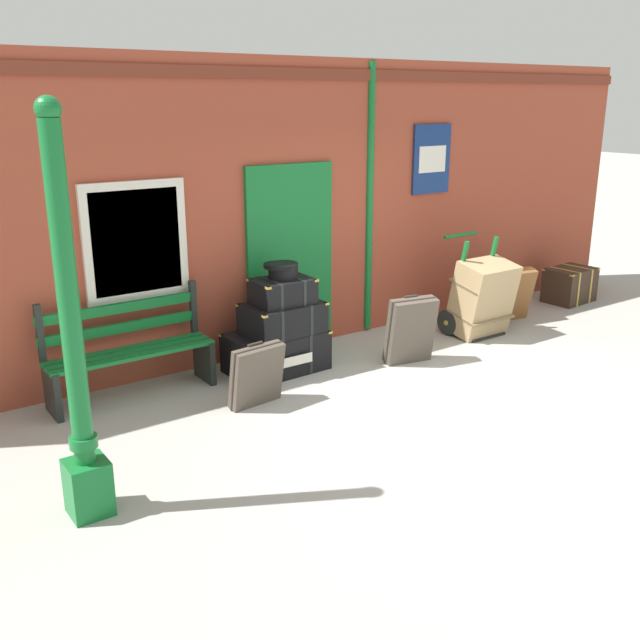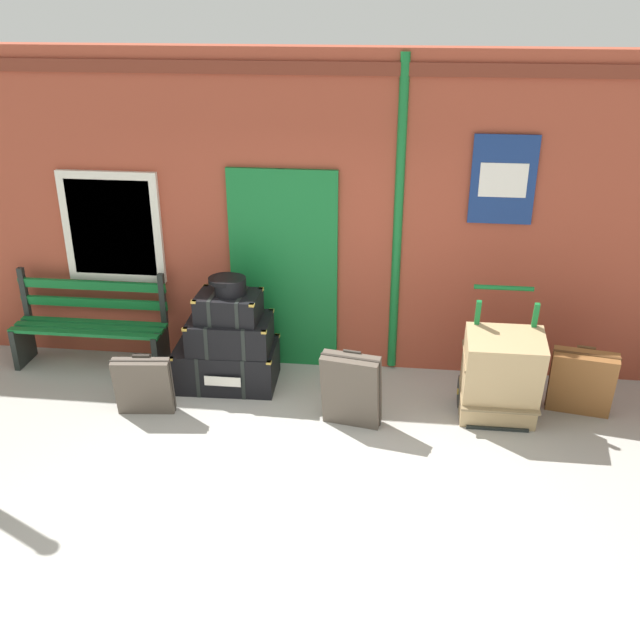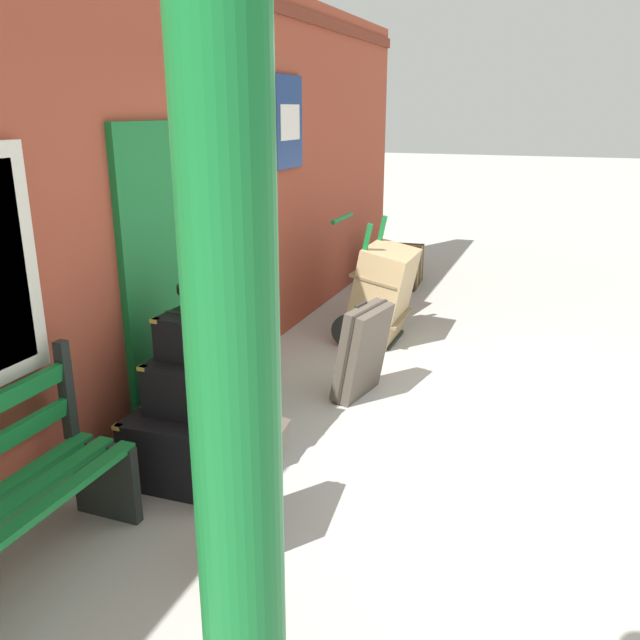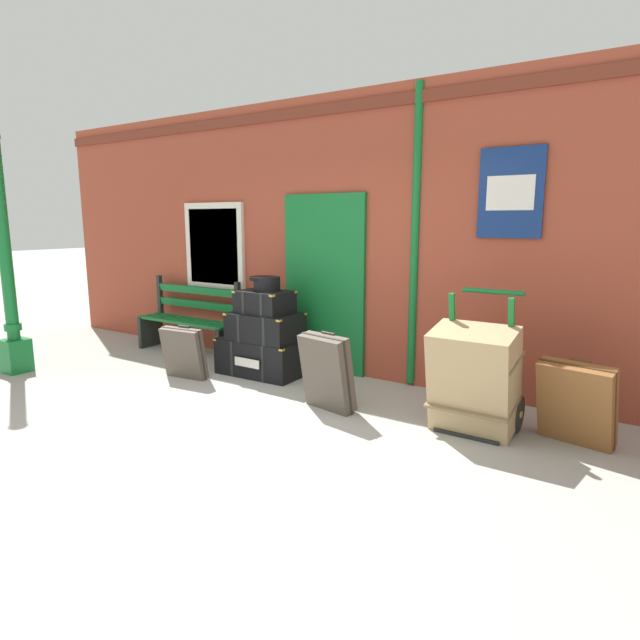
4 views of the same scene
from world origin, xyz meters
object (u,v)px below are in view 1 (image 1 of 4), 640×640
Objects in this scene: large_brown_trunk at (482,298)px; steamer_trunk_top at (283,291)px; platform_bench at (129,352)px; suitcase_beige at (511,295)px; round_hatbox at (282,270)px; steamer_trunk_base at (276,351)px; suitcase_charcoal at (411,330)px; corner_trunk at (570,285)px; suitcase_oxblood at (257,375)px; steamer_trunk_middle at (283,318)px; lamp_post at (76,372)px; porters_trolley at (471,311)px.

steamer_trunk_top is at bearing 171.50° from large_brown_trunk.
platform_bench is 4.95m from suitcase_beige.
large_brown_trunk is 1.33× the size of suitcase_beige.
round_hatbox is at bearing 56.61° from steamer_trunk_top.
steamer_trunk_top is (1.57, -0.29, 0.43)m from platform_bench.
large_brown_trunk is at bearing -9.23° from steamer_trunk_base.
suitcase_charcoal is 3.57m from corner_trunk.
round_hatbox is at bearing 42.63° from suitcase_oxblood.
steamer_trunk_middle reaches higher than steamer_trunk_base.
steamer_trunk_top is 0.82× the size of suitcase_charcoal.
suitcase_oxblood is (-0.69, -0.63, -0.28)m from steamer_trunk_middle.
round_hatbox is 4.83m from corner_trunk.
steamer_trunk_base is at bearing 47.07° from suitcase_oxblood.
lamp_post is 3.04m from round_hatbox.
steamer_trunk_middle is at bearing 179.54° from corner_trunk.
suitcase_charcoal is at bearing -170.84° from corner_trunk.
round_hatbox is 0.51× the size of suitcase_beige.
porters_trolley is (2.57, -0.23, -0.82)m from round_hatbox.
steamer_trunk_base is 1.66× the size of suitcase_oxblood.
suitcase_charcoal is 1.06× the size of corner_trunk.
lamp_post is at bearing -118.71° from platform_bench.
suitcase_oxblood is 4.08m from suitcase_beige.
round_hatbox is 3.43m from suitcase_beige.
steamer_trunk_base is 0.93m from suitcase_oxblood.
lamp_post is at bearing -148.77° from steamer_trunk_middle.
steamer_trunk_middle reaches higher than suitcase_oxblood.
suitcase_charcoal is (2.82, -0.89, -0.07)m from platform_bench.
platform_bench is 2.96m from suitcase_charcoal.
porters_trolley is at bearing -4.77° from steamer_trunk_middle.
suitcase_charcoal reaches higher than steamer_trunk_middle.
steamer_trunk_top is at bearing 42.31° from suitcase_oxblood.
round_hatbox is 0.48× the size of suitcase_charcoal.
platform_bench is (1.01, 1.85, -0.61)m from lamp_post.
lamp_post reaches higher than round_hatbox.
platform_bench is 4.21m from large_brown_trunk.
suitcase_charcoal reaches higher than suitcase_oxblood.
round_hatbox is (0.01, 0.02, 0.22)m from steamer_trunk_top.
steamer_trunk_top reaches higher than large_brown_trunk.
large_brown_trunk is at bearing 12.80° from lamp_post.
lamp_post is 2.72× the size of steamer_trunk_base.
steamer_trunk_base is 2.84× the size of round_hatbox.
round_hatbox is at bearing 174.89° from porters_trolley.
steamer_trunk_middle is at bearing 175.23° from porters_trolley.
platform_bench is 1.33× the size of porters_trolley.
porters_trolley is 0.77m from suitcase_beige.
platform_bench is at bearing 169.59° from steamer_trunk_top.
porters_trolley is at bearing -175.34° from corner_trunk.
suitcase_beige is at bearing 2.90° from porters_trolley.
steamer_trunk_base is 0.66m from steamer_trunk_top.
suitcase_charcoal reaches higher than corner_trunk.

